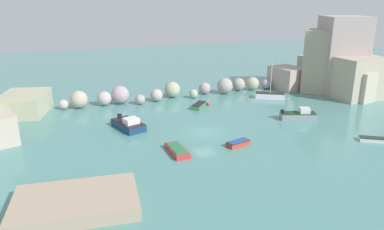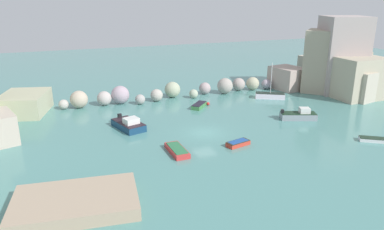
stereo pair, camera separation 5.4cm
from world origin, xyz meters
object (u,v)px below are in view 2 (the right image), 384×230
(moored_boat_1, at_px, (129,124))
(channel_buoy, at_px, (208,104))
(moored_boat_0, at_px, (238,143))
(stone_dock, at_px, (76,202))
(moored_boat_2, at_px, (270,96))
(moored_boat_4, at_px, (373,139))
(moored_boat_5, at_px, (299,115))
(moored_boat_3, at_px, (199,105))
(moored_boat_6, at_px, (177,150))

(moored_boat_1, bearing_deg, channel_buoy, 97.15)
(channel_buoy, height_order, moored_boat_0, moored_boat_0)
(stone_dock, height_order, moored_boat_2, moored_boat_2)
(channel_buoy, xyz_separation_m, moored_boat_4, (11.26, -19.71, -0.02))
(channel_buoy, xyz_separation_m, moored_boat_0, (-3.25, -15.24, 0.04))
(stone_dock, xyz_separation_m, moored_boat_5, (29.01, 11.25, 0.03))
(channel_buoy, relative_size, moored_boat_3, 0.15)
(channel_buoy, relative_size, moored_boat_6, 0.12)
(moored_boat_0, height_order, moored_boat_4, moored_boat_0)
(moored_boat_5, bearing_deg, moored_boat_2, 99.58)
(moored_boat_0, distance_m, moored_boat_2, 20.58)
(moored_boat_2, bearing_deg, moored_boat_6, 65.63)
(stone_dock, xyz_separation_m, moored_boat_1, (7.48, 15.90, 0.03))
(moored_boat_3, height_order, moored_boat_6, moored_boat_3)
(moored_boat_0, height_order, moored_boat_2, moored_boat_2)
(moored_boat_1, bearing_deg, moored_boat_6, 2.73)
(moored_boat_3, bearing_deg, moored_boat_4, -102.28)
(moored_boat_4, bearing_deg, stone_dock, -142.52)
(moored_boat_0, relative_size, moored_boat_2, 0.50)
(moored_boat_4, height_order, moored_boat_5, moored_boat_5)
(moored_boat_0, xyz_separation_m, moored_boat_4, (14.51, -4.47, -0.06))
(moored_boat_5, bearing_deg, moored_boat_6, -144.86)
(stone_dock, bearing_deg, channel_buoy, 46.34)
(moored_boat_1, relative_size, moored_boat_2, 0.93)
(moored_boat_0, height_order, moored_boat_5, moored_boat_5)
(stone_dock, xyz_separation_m, moored_boat_2, (31.26, 21.43, -0.05))
(moored_boat_1, relative_size, moored_boat_4, 1.76)
(moored_boat_0, distance_m, moored_boat_6, 6.79)
(moored_boat_2, relative_size, moored_boat_6, 1.45)
(moored_boat_6, bearing_deg, moored_boat_3, 148.74)
(moored_boat_5, bearing_deg, channel_buoy, 151.42)
(moored_boat_2, height_order, moored_boat_3, moored_boat_2)
(stone_dock, bearing_deg, moored_boat_2, 34.43)
(moored_boat_0, bearing_deg, moored_boat_4, -30.46)
(moored_boat_3, relative_size, moored_boat_6, 0.81)
(moored_boat_0, height_order, moored_boat_3, moored_boat_3)
(moored_boat_0, bearing_deg, moored_boat_1, 122.34)
(moored_boat_2, height_order, moored_boat_5, moored_boat_2)
(stone_dock, xyz_separation_m, moored_boat_6, (10.54, 6.94, -0.23))
(channel_buoy, bearing_deg, moored_boat_2, -0.60)
(channel_buoy, xyz_separation_m, moored_boat_5, (8.46, -10.29, 0.31))
(moored_boat_5, xyz_separation_m, moored_boat_6, (-18.47, -4.31, -0.26))
(moored_boat_1, bearing_deg, moored_boat_0, 29.50)
(channel_buoy, height_order, moored_boat_2, moored_boat_2)
(channel_buoy, distance_m, moored_boat_6, 17.70)
(moored_boat_5, bearing_deg, moored_boat_0, -135.09)
(moored_boat_5, bearing_deg, stone_dock, -136.80)
(moored_boat_3, bearing_deg, stone_dock, -178.50)
(moored_boat_3, xyz_separation_m, moored_boat_4, (12.96, -19.08, -0.09))
(moored_boat_3, relative_size, moored_boat_5, 0.65)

